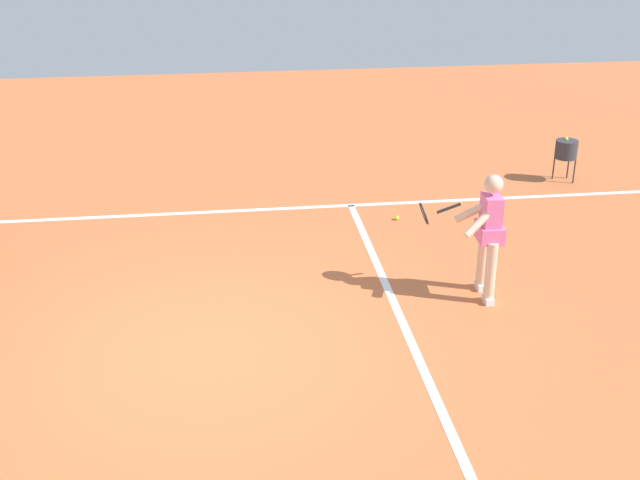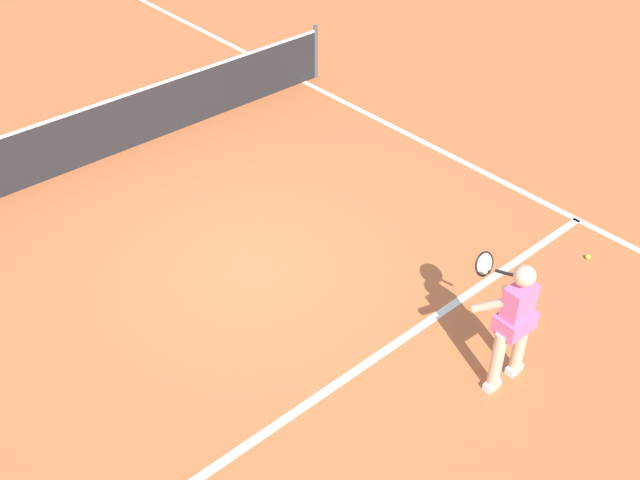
% 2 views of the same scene
% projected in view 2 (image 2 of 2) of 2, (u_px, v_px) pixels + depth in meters
% --- Properties ---
extents(ground_plane, '(26.92, 26.92, 0.00)m').
position_uv_depth(ground_plane, '(252.00, 264.00, 9.61)').
color(ground_plane, '#C66638').
extents(service_line_marking, '(7.92, 0.10, 0.01)m').
position_uv_depth(service_line_marking, '(374.00, 358.00, 8.28)').
color(service_line_marking, white).
rests_on(service_line_marking, ground).
extents(sideline_right_marking, '(0.10, 18.71, 0.01)m').
position_uv_depth(sideline_right_marking, '(454.00, 157.00, 11.69)').
color(sideline_right_marking, white).
rests_on(sideline_right_marking, ground).
extents(court_net, '(8.60, 0.08, 1.00)m').
position_uv_depth(court_net, '(106.00, 129.00, 11.47)').
color(court_net, '#4C4C51').
rests_on(court_net, ground).
extents(tennis_player, '(0.80, 0.92, 1.55)m').
position_uv_depth(tennis_player, '(513.00, 319.00, 7.56)').
color(tennis_player, beige).
rests_on(tennis_player, ground).
extents(tennis_ball_mid, '(0.07, 0.07, 0.07)m').
position_uv_depth(tennis_ball_mid, '(588.00, 257.00, 9.67)').
color(tennis_ball_mid, '#D1E533').
rests_on(tennis_ball_mid, ground).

